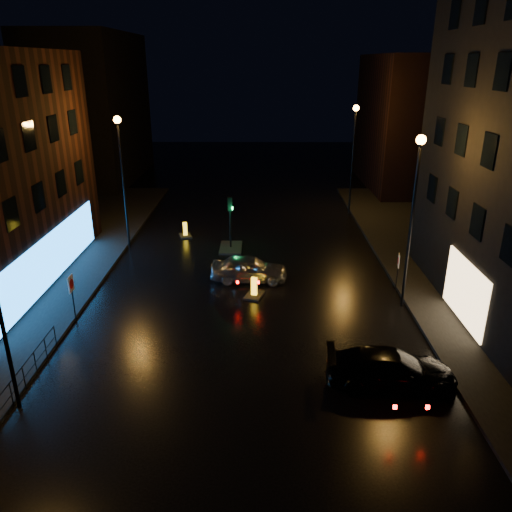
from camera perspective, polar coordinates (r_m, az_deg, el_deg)
The scene contains 15 objects.
ground at distance 19.97m, azimuth -1.63°, elevation -13.37°, with size 120.00×120.00×0.00m, color black.
pavement_right at distance 30.01m, azimuth 26.80°, elevation -3.20°, with size 12.00×44.00×0.15m, color black.
building_far_left at distance 54.21m, azimuth -18.18°, elevation 15.73°, with size 8.00×16.00×14.00m, color black.
building_far_right at distance 50.76m, azimuth 17.39°, elevation 14.35°, with size 8.00×14.00×12.00m, color black.
street_lamp_lfar at distance 32.09m, azimuth -15.13°, elevation 10.20°, with size 0.44×0.44×8.37m.
street_lamp_rnear at distance 24.21m, azimuth 17.65°, elevation 6.46°, with size 0.44×0.44×8.37m.
street_lamp_rfar at distance 39.48m, azimuth 11.10°, elevation 12.51°, with size 0.44×0.44×8.37m.
traffic_signal at distance 32.34m, azimuth -2.91°, elevation 1.69°, with size 1.40×2.40×3.45m.
guard_railing at distance 20.63m, azimuth -25.09°, elevation -11.95°, with size 0.05×6.04×1.00m.
silver_hatchback at distance 27.52m, azimuth -0.81°, elevation -1.44°, with size 1.68×4.17×1.42m, color #B9BCC1.
dark_sedan at distance 19.67m, azimuth 15.18°, elevation -12.38°, with size 1.95×4.80×1.39m, color black.
bollard_near at distance 25.86m, azimuth -0.21°, elevation -4.17°, with size 1.15×1.40×1.05m.
bollard_far at distance 35.05m, azimuth -8.08°, elevation 2.59°, with size 1.08×1.33×1.01m.
road_sign_left at distance 24.26m, azimuth -20.34°, elevation -3.44°, with size 0.07×0.57×2.34m.
road_sign_right at distance 26.94m, azimuth 15.95°, elevation -0.87°, with size 0.14×0.50×2.08m.
Camera 1 is at (0.68, -16.40, 11.38)m, focal length 35.00 mm.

